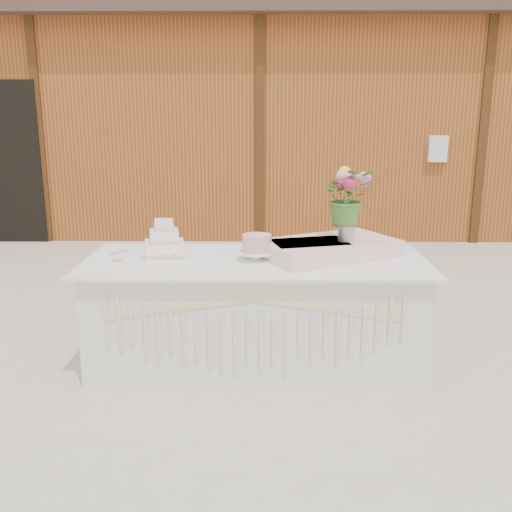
{
  "coord_description": "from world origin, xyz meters",
  "views": [
    {
      "loc": [
        0.06,
        -3.87,
        1.77
      ],
      "look_at": [
        0.0,
        0.3,
        0.72
      ],
      "focal_mm": 40.0,
      "sensor_mm": 36.0,
      "label": 1
    }
  ],
  "objects": [
    {
      "name": "wedding_cake",
      "position": [
        -0.66,
        0.13,
        0.86
      ],
      "size": [
        0.34,
        0.34,
        0.26
      ],
      "rotation": [
        0.0,
        0.0,
        0.19
      ],
      "color": "white",
      "rests_on": "cake_table"
    },
    {
      "name": "loose_flowers",
      "position": [
        -1.02,
        0.1,
        0.78
      ],
      "size": [
        0.19,
        0.34,
        0.02
      ],
      "primitive_type": null,
      "rotation": [
        0.0,
        0.0,
        -0.2
      ],
      "color": "#D07F95",
      "rests_on": "cake_table"
    },
    {
      "name": "pink_cake_stand",
      "position": [
        0.01,
        -0.03,
        0.87
      ],
      "size": [
        0.26,
        0.26,
        0.19
      ],
      "color": "white",
      "rests_on": "cake_table"
    },
    {
      "name": "bouquet",
      "position": [
        0.64,
        0.08,
        1.25
      ],
      "size": [
        0.37,
        0.33,
        0.4
      ],
      "primitive_type": "imported",
      "rotation": [
        0.0,
        0.0,
        0.04
      ],
      "color": "#41722D",
      "rests_on": "flower_vase"
    },
    {
      "name": "barn",
      "position": [
        -0.01,
        5.99,
        1.68
      ],
      "size": [
        12.6,
        4.6,
        3.3
      ],
      "color": "#9A5120",
      "rests_on": "ground"
    },
    {
      "name": "ground",
      "position": [
        0.0,
        0.0,
        0.0
      ],
      "size": [
        80.0,
        80.0,
        0.0
      ],
      "primitive_type": "plane",
      "color": "beige",
      "rests_on": "ground"
    },
    {
      "name": "satin_runner",
      "position": [
        0.52,
        0.1,
        0.83
      ],
      "size": [
        1.09,
        0.93,
        0.12
      ],
      "primitive_type": "cube",
      "rotation": [
        0.0,
        0.0,
        0.5
      ],
      "color": "#FFD1CD",
      "rests_on": "cake_table"
    },
    {
      "name": "flower_vase",
      "position": [
        0.64,
        0.08,
        0.97
      ],
      "size": [
        0.12,
        0.12,
        0.16
      ],
      "primitive_type": "cylinder",
      "color": "#B2B3B7",
      "rests_on": "satin_runner"
    },
    {
      "name": "cake_table",
      "position": [
        0.0,
        -0.0,
        0.39
      ],
      "size": [
        2.4,
        1.0,
        0.77
      ],
      "color": "silver",
      "rests_on": "ground"
    }
  ]
}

